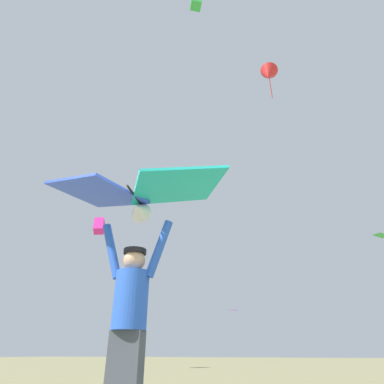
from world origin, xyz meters
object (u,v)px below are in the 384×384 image
Objects in this scene: held_stunt_kite at (137,194)px; distant_kite_green_low_right at (196,1)px; distant_kite_purple_mid_right at (234,310)px; distant_kite_green_high_right at (381,235)px; distant_kite_red_high_left at (269,74)px; distant_kite_magenta_low_left at (99,226)px; kite_flyer_person at (129,317)px.

distant_kite_green_low_right is (-2.85, 8.99, 18.95)m from held_stunt_kite.
distant_kite_green_high_right is at bearing -22.96° from distant_kite_purple_mid_right.
distant_kite_red_high_left reaches higher than distant_kite_green_high_right.
distant_kite_magenta_low_left is at bearing -136.79° from distant_kite_green_high_right.
distant_kite_green_low_right reaches higher than distant_kite_green_high_right.
distant_kite_red_high_left is 14.11m from distant_kite_green_high_right.
distant_kite_red_high_left is 2.78× the size of distant_kite_green_high_right.
distant_kite_magenta_low_left is (-1.37, -18.94, 2.02)m from distant_kite_purple_mid_right.
distant_kite_green_low_right is 1.23× the size of distant_kite_magenta_low_left.
distant_kite_purple_mid_right is 14.61m from distant_kite_green_high_right.
held_stunt_kite reaches higher than kite_flyer_person.
kite_flyer_person is 13.47m from distant_kite_magenta_low_left.
distant_kite_red_high_left is 14.26m from distant_kite_magenta_low_left.
distant_kite_green_high_right is at bearing 75.23° from held_stunt_kite.
distant_kite_purple_mid_right is 0.79× the size of distant_kite_green_high_right.
distant_kite_purple_mid_right is (-6.99, 28.12, 2.10)m from held_stunt_kite.
kite_flyer_person is 1.30m from held_stunt_kite.
distant_kite_purple_mid_right is at bearing 102.20° from distant_kite_green_low_right.
distant_kite_red_high_left reaches higher than distant_kite_magenta_low_left.
distant_kite_red_high_left is 21.24m from distant_kite_purple_mid_right.
held_stunt_kite is 13.08m from distant_kite_magenta_low_left.
distant_kite_magenta_low_left is at bearing 132.55° from kite_flyer_person.
distant_kite_red_high_left reaches higher than held_stunt_kite.
held_stunt_kite is 19.36m from distant_kite_red_high_left.
distant_kite_red_high_left is at bearing -118.14° from distant_kite_green_high_right.
distant_kite_green_low_right reaches higher than distant_kite_red_high_left.
distant_kite_green_high_right reaches higher than held_stunt_kite.
kite_flyer_person is at bearing -104.88° from distant_kite_green_high_right.
held_stunt_kite is 24.17m from distant_kite_green_high_right.
kite_flyer_person is 2.10× the size of distant_kite_magenta_low_left.
kite_flyer_person is 0.70× the size of distant_kite_red_high_left.
distant_kite_purple_mid_right is 0.85× the size of distant_kite_magenta_low_left.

